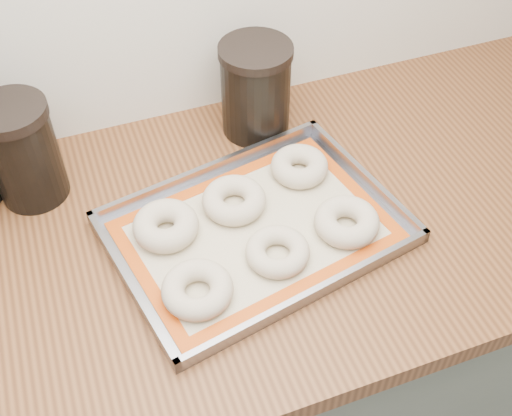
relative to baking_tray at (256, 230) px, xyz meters
name	(u,v)px	position (x,y,z in m)	size (l,w,h in m)	color
cabinet	(176,386)	(-0.17, 0.03, -0.48)	(3.00, 0.65, 0.86)	#5F665A
countertop	(151,256)	(-0.17, 0.03, -0.03)	(3.06, 0.68, 0.04)	brown
baking_tray	(256,230)	(0.00, 0.00, 0.00)	(0.52, 0.41, 0.03)	gray
baking_mat	(256,231)	(0.00, 0.00, 0.00)	(0.47, 0.37, 0.00)	#C6B793
bagel_front_left	(197,289)	(-0.13, -0.09, 0.02)	(0.11, 0.11, 0.04)	#C6B399
bagel_front_mid	(278,252)	(0.01, -0.07, 0.01)	(0.10, 0.10, 0.03)	#C6B399
bagel_front_right	(347,222)	(0.14, -0.05, 0.02)	(0.11, 0.11, 0.04)	#C6B399
bagel_back_left	(166,226)	(-0.14, 0.05, 0.02)	(0.11, 0.11, 0.04)	#C6B399
bagel_back_mid	(234,200)	(-0.02, 0.06, 0.02)	(0.11, 0.11, 0.04)	#C6B399
bagel_back_right	(299,166)	(0.12, 0.10, 0.02)	(0.10, 0.10, 0.04)	#C6B399
canister_mid	(23,152)	(-0.33, 0.22, 0.09)	(0.12, 0.12, 0.19)	black
canister_right	(256,89)	(0.09, 0.25, 0.08)	(0.13, 0.13, 0.18)	black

